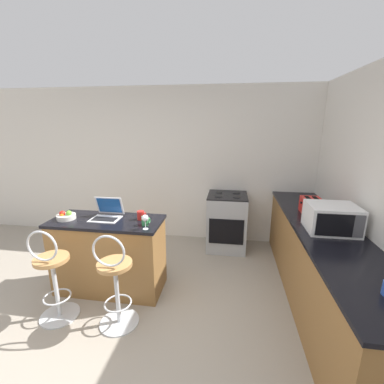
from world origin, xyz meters
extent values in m
plane|color=gray|center=(0.00, 0.00, 0.00)|extent=(20.00, 20.00, 0.00)
cube|color=silver|center=(0.00, 2.59, 1.30)|extent=(12.00, 0.06, 2.60)
cube|color=olive|center=(-0.31, 0.93, 0.44)|extent=(1.28, 0.54, 0.88)
cube|color=black|center=(-0.31, 0.93, 0.89)|extent=(1.31, 0.57, 0.03)
cube|color=olive|center=(2.15, 1.03, 0.44)|extent=(0.64, 3.06, 0.88)
cube|color=black|center=(2.15, 1.03, 0.89)|extent=(0.67, 3.09, 0.03)
cylinder|color=silver|center=(-0.65, 0.38, 0.01)|extent=(0.40, 0.40, 0.02)
cylinder|color=silver|center=(-0.65, 0.38, 0.34)|extent=(0.04, 0.04, 0.66)
torus|color=silver|center=(-0.65, 0.38, 0.24)|extent=(0.28, 0.28, 0.02)
cylinder|color=#B7844C|center=(-0.65, 0.38, 0.68)|extent=(0.34, 0.34, 0.04)
torus|color=silver|center=(-0.65, 0.29, 0.87)|extent=(0.32, 0.02, 0.32)
cylinder|color=silver|center=(0.02, 0.38, 0.01)|extent=(0.40, 0.40, 0.02)
cylinder|color=silver|center=(0.02, 0.38, 0.34)|extent=(0.04, 0.04, 0.66)
torus|color=silver|center=(0.02, 0.38, 0.24)|extent=(0.28, 0.28, 0.02)
cylinder|color=#B7844C|center=(0.02, 0.38, 0.68)|extent=(0.34, 0.34, 0.04)
torus|color=silver|center=(0.02, 0.29, 0.87)|extent=(0.32, 0.02, 0.32)
cube|color=silver|center=(-0.33, 0.94, 0.92)|extent=(0.33, 0.25, 0.01)
cube|color=black|center=(-0.33, 0.92, 0.92)|extent=(0.28, 0.14, 0.00)
cube|color=silver|center=(-0.33, 1.07, 1.04)|extent=(0.33, 0.08, 0.23)
cube|color=#19478C|center=(-0.33, 1.07, 1.04)|extent=(0.29, 0.06, 0.19)
cube|color=white|center=(2.17, 0.98, 1.05)|extent=(0.49, 0.40, 0.28)
cube|color=black|center=(2.12, 0.78, 1.05)|extent=(0.34, 0.01, 0.23)
cube|color=#4C4C51|center=(2.34, 0.78, 1.05)|extent=(0.10, 0.01, 0.23)
cube|color=red|center=(2.12, 1.52, 1.01)|extent=(0.23, 0.28, 0.20)
cube|color=black|center=(2.08, 1.52, 1.11)|extent=(0.05, 0.19, 0.00)
cube|color=black|center=(2.17, 1.52, 1.11)|extent=(0.05, 0.19, 0.00)
cube|color=black|center=(2.00, 1.52, 1.05)|extent=(0.02, 0.02, 0.02)
cube|color=#9EA3A8|center=(1.08, 2.24, 0.45)|extent=(0.62, 0.60, 0.89)
cube|color=black|center=(1.08, 1.94, 0.41)|extent=(0.53, 0.01, 0.40)
cube|color=black|center=(1.08, 2.24, 0.90)|extent=(0.62, 0.60, 0.02)
cylinder|color=black|center=(0.94, 2.12, 0.92)|extent=(0.11, 0.11, 0.01)
cylinder|color=black|center=(1.22, 2.12, 0.92)|extent=(0.11, 0.11, 0.01)
cylinder|color=black|center=(0.94, 2.36, 0.92)|extent=(0.11, 0.11, 0.01)
cylinder|color=black|center=(1.22, 2.36, 0.92)|extent=(0.11, 0.11, 0.01)
cylinder|color=red|center=(0.08, 1.00, 0.96)|extent=(0.08, 0.08, 0.10)
torus|color=red|center=(0.14, 1.00, 0.97)|extent=(0.01, 0.06, 0.06)
cylinder|color=#338447|center=(0.19, 0.84, 0.96)|extent=(0.07, 0.07, 0.10)
torus|color=#338447|center=(0.24, 0.84, 0.97)|extent=(0.01, 0.07, 0.07)
cylinder|color=silver|center=(-0.79, 0.88, 0.94)|extent=(0.21, 0.21, 0.05)
sphere|color=red|center=(-0.82, 0.86, 0.99)|extent=(0.07, 0.07, 0.07)
sphere|color=orange|center=(-0.82, 0.85, 0.98)|extent=(0.06, 0.06, 0.06)
sphere|color=#66B233|center=(-0.75, 0.88, 0.99)|extent=(0.07, 0.07, 0.07)
cylinder|color=silver|center=(0.23, 0.73, 0.91)|extent=(0.06, 0.06, 0.00)
cylinder|color=silver|center=(0.23, 0.73, 0.96)|extent=(0.01, 0.01, 0.09)
sphere|color=silver|center=(0.23, 0.73, 1.04)|extent=(0.07, 0.07, 0.07)
camera|label=1|loc=(1.10, -1.71, 2.01)|focal=24.00mm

